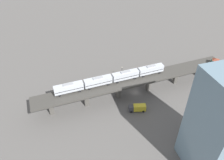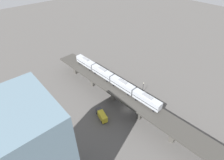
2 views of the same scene
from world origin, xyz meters
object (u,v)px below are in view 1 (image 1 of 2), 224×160
object	(u,v)px
delivery_truck	(137,108)
street_lamp	(122,72)
street_car_silver	(143,78)
office_tower	(223,127)
subway_train	(112,78)
signal_hut	(215,61)
street_car_red	(94,86)
street_car_black	(115,82)

from	to	relation	value
delivery_truck	street_lamp	world-z (taller)	street_lamp
street_car_silver	office_tower	xyz separation A→B (m)	(48.84, 2.08, 17.06)
subway_train	signal_hut	size ratio (longest dim) A/B	14.67
street_lamp	delivery_truck	bearing A→B (deg)	-3.21
street_car_silver	street_lamp	bearing A→B (deg)	-113.18
signal_hut	office_tower	xyz separation A→B (m)	(40.58, -31.86, 8.37)
signal_hut	delivery_truck	xyz separation A→B (m)	(11.21, -45.15, -7.87)
signal_hut	street_lamp	bearing A→B (deg)	-105.91
signal_hut	street_lamp	xyz separation A→B (m)	(-12.49, -43.82, -5.52)
subway_train	signal_hut	distance (m)	52.63
delivery_truck	street_car_silver	bearing A→B (deg)	150.10
street_car_red	street_car_silver	size ratio (longest dim) A/B	0.97
street_lamp	street_car_black	bearing A→B (deg)	-57.19
street_car_black	street_car_silver	world-z (taller)	same
street_car_silver	office_tower	world-z (taller)	office_tower
street_car_silver	street_lamp	world-z (taller)	street_lamp
subway_train	street_lamp	size ratio (longest dim) A/B	7.19
street_car_red	street_lamp	bearing A→B (deg)	101.71
signal_hut	delivery_truck	bearing A→B (deg)	-76.05
delivery_truck	office_tower	bearing A→B (deg)	24.34
subway_train	street_lamp	distance (m)	15.80
street_car_black	delivery_truck	distance (m)	21.00
street_car_red	street_lamp	world-z (taller)	street_lamp
signal_hut	street_car_silver	size ratio (longest dim) A/B	0.72
subway_train	delivery_truck	size ratio (longest dim) A/B	6.62
signal_hut	office_tower	world-z (taller)	office_tower
signal_hut	street_car_silver	world-z (taller)	signal_hut
street_car_black	street_car_silver	size ratio (longest dim) A/B	1.00
street_car_silver	delivery_truck	distance (m)	22.48
office_tower	street_car_red	bearing A→B (deg)	-151.16
signal_hut	office_tower	size ratio (longest dim) A/B	0.09
street_car_silver	office_tower	bearing A→B (deg)	2.44
street_lamp	street_car_silver	bearing A→B (deg)	66.82
subway_train	street_car_black	distance (m)	13.40
street_car_black	delivery_truck	size ratio (longest dim) A/B	0.63
street_car_red	delivery_truck	distance (m)	24.93
street_car_black	street_car_red	xyz separation A→B (m)	(0.24, -10.88, 0.00)
subway_train	street_car_red	distance (m)	14.25
signal_hut	street_car_red	bearing A→B (deg)	-98.89
street_car_silver	signal_hut	bearing A→B (deg)	76.32
street_car_red	street_lamp	size ratio (longest dim) A/B	0.66
subway_train	signal_hut	xyz separation A→B (m)	(0.96, 52.62, -0.74)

